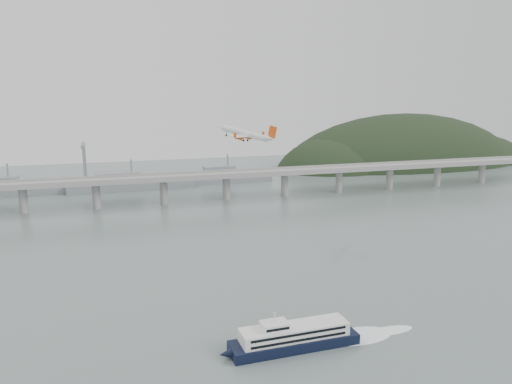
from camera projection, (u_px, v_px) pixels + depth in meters
name	position (u px, v px, depth m)	size (l,w,h in m)	color
ground	(295.00, 301.00, 210.11)	(900.00, 900.00, 0.00)	slate
bridge	(200.00, 179.00, 393.31)	(800.00, 22.00, 23.90)	gray
headland	(412.00, 179.00, 607.10)	(365.00, 155.00, 156.00)	black
distant_fleet	(1.00, 190.00, 411.76)	(453.00, 60.90, 40.00)	slate
ferry	(294.00, 337.00, 171.38)	(74.50, 13.54, 14.06)	black
airliner	(247.00, 134.00, 270.24)	(28.94, 28.97, 9.40)	white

